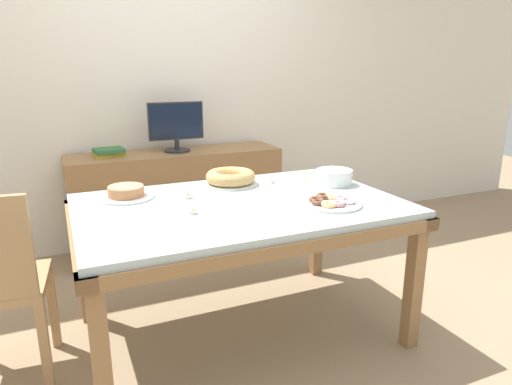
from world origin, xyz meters
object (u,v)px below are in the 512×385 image
object	(u,v)px
pastry_platter	(331,202)
tealight_centre	(188,197)
cake_chocolate_round	(126,193)
tealight_near_cakes	(193,212)
tealight_near_front	(305,179)
tealight_right_edge	(315,173)
computer_monitor	(176,127)
cake_golden_bundt	(231,178)
plate_stack	(334,177)
book_stack	(109,152)
tealight_left_edge	(272,181)

from	to	relation	value
pastry_platter	tealight_centre	world-z (taller)	pastry_platter
cake_chocolate_round	tealight_centre	world-z (taller)	cake_chocolate_round
pastry_platter	tealight_near_cakes	xyz separation A→B (m)	(-0.68, 0.14, -0.01)
tealight_near_front	tealight_right_edge	bearing A→B (deg)	38.77
computer_monitor	pastry_platter	world-z (taller)	computer_monitor
computer_monitor	cake_chocolate_round	distance (m)	1.17
computer_monitor	cake_chocolate_round	world-z (taller)	computer_monitor
tealight_near_cakes	tealight_right_edge	size ratio (longest dim) A/B	1.00
tealight_centre	cake_golden_bundt	bearing A→B (deg)	30.59
plate_stack	computer_monitor	bearing A→B (deg)	117.69
computer_monitor	tealight_near_cakes	distance (m)	1.47
computer_monitor	book_stack	size ratio (longest dim) A/B	1.84
pastry_platter	tealight_near_cakes	distance (m)	0.70
computer_monitor	plate_stack	xyz separation A→B (m)	(0.64, -1.22, -0.19)
book_stack	plate_stack	size ratio (longest dim) A/B	1.09
cake_chocolate_round	tealight_left_edge	size ratio (longest dim) A/B	7.40
plate_stack	tealight_right_edge	size ratio (longest dim) A/B	5.25
cake_golden_bundt	tealight_centre	size ratio (longest dim) A/B	7.70
book_stack	cake_chocolate_round	distance (m)	1.02
plate_stack	tealight_near_front	bearing A→B (deg)	125.43
book_stack	cake_golden_bundt	size ratio (longest dim) A/B	0.75
pastry_platter	tealight_left_edge	world-z (taller)	pastry_platter
plate_stack	tealight_left_edge	distance (m)	0.37
cake_golden_bundt	tealight_near_cakes	xyz separation A→B (m)	(-0.36, -0.45, -0.03)
tealight_left_edge	tealight_near_front	world-z (taller)	same
book_stack	tealight_left_edge	bearing A→B (deg)	-51.76
cake_chocolate_round	tealight_near_front	size ratio (longest dim) A/B	7.40
book_stack	plate_stack	xyz separation A→B (m)	(1.15, -1.22, -0.03)
pastry_platter	tealight_left_edge	size ratio (longest dim) A/B	7.71
cake_chocolate_round	tealight_right_edge	bearing A→B (deg)	2.99
cake_chocolate_round	tealight_centre	xyz separation A→B (m)	(0.30, -0.14, -0.02)
tealight_near_front	cake_chocolate_round	bearing A→B (deg)	177.55
tealight_right_edge	tealight_centre	xyz separation A→B (m)	(-0.90, -0.20, 0.00)
tealight_right_edge	pastry_platter	bearing A→B (deg)	-113.97
tealight_right_edge	tealight_near_front	xyz separation A→B (m)	(-0.14, -0.11, 0.00)
cake_golden_bundt	tealight_right_edge	size ratio (longest dim) A/B	7.70
tealight_near_front	cake_golden_bundt	bearing A→B (deg)	169.21
computer_monitor	tealight_centre	xyz separation A→B (m)	(-0.24, -1.16, -0.22)
computer_monitor	plate_stack	distance (m)	1.39
plate_stack	tealight_left_edge	size ratio (longest dim) A/B	5.25
cake_golden_bundt	computer_monitor	bearing A→B (deg)	94.19
computer_monitor	cake_chocolate_round	bearing A→B (deg)	-117.95
cake_chocolate_round	tealight_left_edge	bearing A→B (deg)	-1.39
pastry_platter	tealight_right_edge	size ratio (longest dim) A/B	7.71
pastry_platter	book_stack	bearing A→B (deg)	119.89
plate_stack	tealight_right_edge	distance (m)	0.27
cake_chocolate_round	plate_stack	world-z (taller)	plate_stack
tealight_left_edge	tealight_centre	distance (m)	0.56
computer_monitor	cake_golden_bundt	size ratio (longest dim) A/B	1.38
tealight_near_cakes	tealight_centre	bearing A→B (deg)	79.11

